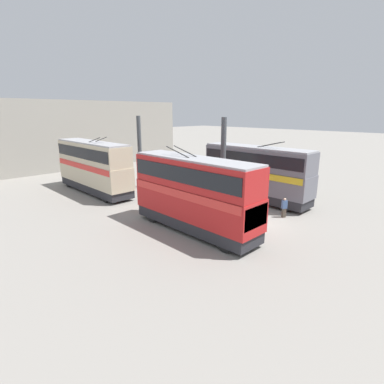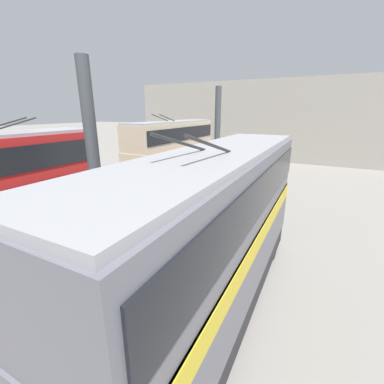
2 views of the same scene
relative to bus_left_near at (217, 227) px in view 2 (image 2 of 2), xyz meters
The scene contains 9 objects.
ground_plane 6.84m from the bus_left_near, 129.05° to the left, with size 240.00×240.00×0.00m, color gray.
depot_back_wall 27.96m from the bus_left_near, ahead, with size 0.50×36.00×9.89m.
support_column_near 4.88m from the bus_left_near, 89.14° to the left, with size 0.79×0.79×7.86m.
support_column_far 12.92m from the bus_left_near, 21.89° to the left, with size 0.79×0.79×7.86m.
bus_left_near is the anchor object (origin of this frame).
bus_right_mid 16.58m from the bus_left_near, 35.40° to the left, with size 11.42×2.54×5.94m.
person_by_left_row 5.50m from the bus_left_near, 151.15° to the left, with size 0.40×0.48×1.62m.
person_aisle_midway 7.15m from the bus_left_near, 34.19° to the left, with size 0.26×0.43×1.73m.
oil_drum 8.08m from the bus_left_near, 65.44° to the left, with size 0.62×0.62×0.86m.
Camera 2 is at (-2.50, -7.26, 6.12)m, focal length 24.00 mm.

